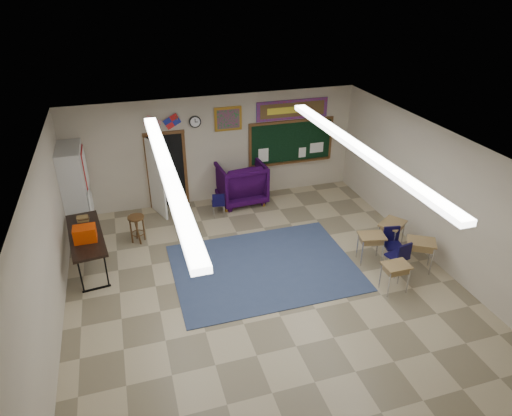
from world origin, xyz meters
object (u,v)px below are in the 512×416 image
object	(u,v)px
student_desk_front_left	(370,247)
student_desk_front_right	(391,235)
wingback_armchair	(240,182)
wooden_stool	(137,229)
folding_table	(88,249)

from	to	relation	value
student_desk_front_left	student_desk_front_right	size ratio (longest dim) A/B	0.88
wingback_armchair	student_desk_front_left	bearing A→B (deg)	113.95
wingback_armchair	student_desk_front_left	world-z (taller)	wingback_armchair
wingback_armchair	student_desk_front_right	bearing A→B (deg)	123.36
student_desk_front_left	student_desk_front_right	bearing A→B (deg)	32.55
wingback_armchair	wooden_stool	bearing A→B (deg)	21.14
student_desk_front_left	folding_table	bearing A→B (deg)	176.39
wooden_stool	wingback_armchair	bearing A→B (deg)	25.03
wingback_armchair	wooden_stool	xyz separation A→B (m)	(-2.97, -1.39, -0.24)
student_desk_front_left	student_desk_front_right	world-z (taller)	student_desk_front_right
student_desk_front_left	wingback_armchair	bearing A→B (deg)	129.27
student_desk_front_right	folding_table	xyz separation A→B (m)	(-6.75, 1.37, 0.05)
wingback_armchair	folding_table	distance (m)	4.61
folding_table	wingback_armchair	bearing A→B (deg)	21.29
folding_table	wooden_stool	bearing A→B (deg)	28.70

